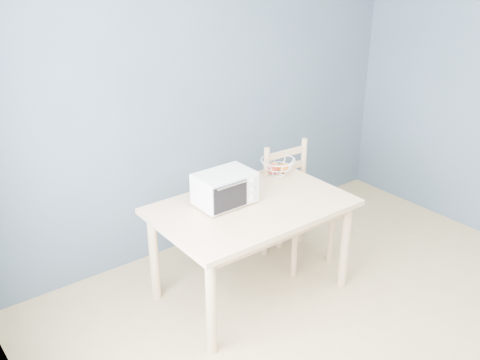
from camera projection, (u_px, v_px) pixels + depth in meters
room at (450, 186)px, 2.82m from camera, size 4.01×4.51×2.61m
dining_table at (252, 217)px, 3.88m from camera, size 1.40×0.90×0.75m
toaster_oven at (223, 189)px, 3.78m from camera, size 0.42×0.31×0.24m
fruit_basket at (277, 166)px, 4.32m from camera, size 0.36×0.36×0.13m
dining_chair at (295, 205)px, 4.43m from camera, size 0.48×0.48×0.98m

